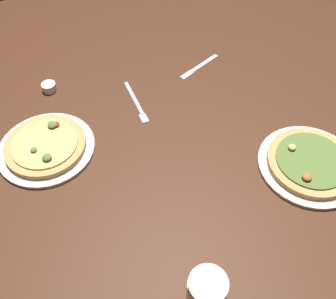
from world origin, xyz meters
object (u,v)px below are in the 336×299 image
Objects in this scene: pizza_plate_near at (310,163)px; pizza_plate_far at (46,146)px; ramekin_sauce at (49,87)px; beer_mug_dark at (206,298)px; fork_left at (136,102)px; knife_right at (199,66)px.

pizza_plate_far is at bearing 149.67° from pizza_plate_near.
pizza_plate_near is at bearing -47.63° from ramekin_sauce.
beer_mug_dark is at bearing -81.74° from ramekin_sauce.
knife_right is (0.31, 0.08, 0.00)m from fork_left.
ramekin_sauce is at bearing 142.19° from fork_left.
pizza_plate_far is at bearing -106.20° from ramekin_sauce.
ramekin_sauce is at bearing 73.80° from pizza_plate_far.
fork_left and knife_right have the same top height.
pizza_plate_near is 0.96m from ramekin_sauce.
beer_mug_dark is at bearing -118.12° from knife_right.
pizza_plate_near is 2.00× the size of beer_mug_dark.
pizza_plate_far is 1.94× the size of beer_mug_dark.
beer_mug_dark is at bearing -99.82° from fork_left.
pizza_plate_far is 0.67m from knife_right.
fork_left is at bearing -37.81° from ramekin_sauce.
fork_left is at bearing 127.20° from pizza_plate_near.
beer_mug_dark is 0.80× the size of knife_right.
ramekin_sauce reaches higher than knife_right.
ramekin_sauce is 0.23× the size of fork_left.
beer_mug_dark is 0.75m from fork_left.
pizza_plate_far reaches higher than fork_left.
pizza_plate_far is at bearing -167.38° from fork_left.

